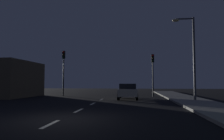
% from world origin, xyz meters
% --- Properties ---
extents(ground_plane, '(80.00, 80.00, 0.00)m').
position_xyz_m(ground_plane, '(0.00, 7.00, 0.00)').
color(ground_plane, black).
extents(sidewalk_curb_right, '(3.00, 40.00, 0.15)m').
position_xyz_m(sidewalk_curb_right, '(7.50, 7.00, 0.07)').
color(sidewalk_curb_right, gray).
rests_on(sidewalk_curb_right, ground_plane).
extents(lane_stripe_nearest, '(0.16, 1.60, 0.01)m').
position_xyz_m(lane_stripe_nearest, '(0.00, -1.20, 0.00)').
color(lane_stripe_nearest, silver).
rests_on(lane_stripe_nearest, ground_plane).
extents(lane_stripe_second, '(0.16, 1.60, 0.01)m').
position_xyz_m(lane_stripe_second, '(0.00, 2.60, 0.00)').
color(lane_stripe_second, silver).
rests_on(lane_stripe_second, ground_plane).
extents(lane_stripe_third, '(0.16, 1.60, 0.01)m').
position_xyz_m(lane_stripe_third, '(0.00, 6.40, 0.00)').
color(lane_stripe_third, silver).
rests_on(lane_stripe_third, ground_plane).
extents(lane_stripe_fourth, '(0.16, 1.60, 0.01)m').
position_xyz_m(lane_stripe_fourth, '(0.00, 10.20, 0.00)').
color(lane_stripe_fourth, silver).
rests_on(lane_stripe_fourth, ground_plane).
extents(traffic_signal_left, '(0.32, 0.38, 5.27)m').
position_xyz_m(traffic_signal_left, '(-5.34, 15.11, 3.67)').
color(traffic_signal_left, black).
rests_on(traffic_signal_left, ground_plane).
extents(traffic_signal_right, '(0.32, 0.38, 4.71)m').
position_xyz_m(traffic_signal_right, '(5.00, 15.11, 3.31)').
color(traffic_signal_right, black).
rests_on(traffic_signal_right, ground_plane).
extents(car_stopped_ahead, '(1.89, 4.20, 1.43)m').
position_xyz_m(car_stopped_ahead, '(2.35, 11.07, 0.74)').
color(car_stopped_ahead, beige).
rests_on(car_stopped_ahead, ground_plane).
extents(street_lamp_right, '(1.77, 0.36, 6.85)m').
position_xyz_m(street_lamp_right, '(7.53, 8.79, 4.14)').
color(street_lamp_right, '#4C4C51').
rests_on(street_lamp_right, ground_plane).
extents(storefront_left, '(5.50, 7.00, 3.79)m').
position_xyz_m(storefront_left, '(-10.75, 12.39, 1.90)').
color(storefront_left, brown).
rests_on(storefront_left, ground_plane).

